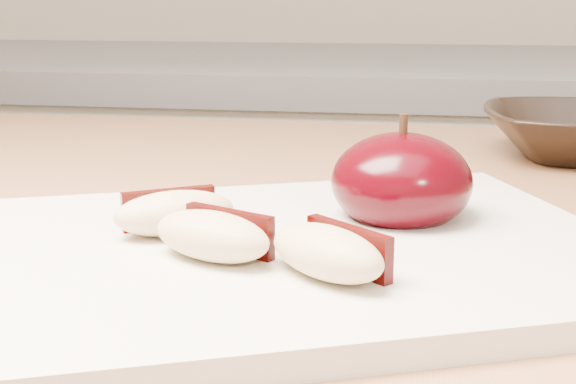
# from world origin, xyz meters

# --- Properties ---
(back_cabinet) EXTENTS (2.40, 0.62, 0.94)m
(back_cabinet) POSITION_xyz_m (0.00, 1.20, 0.47)
(back_cabinet) COLOR silver
(back_cabinet) RESTS_ON ground
(cutting_board) EXTENTS (0.40, 0.35, 0.01)m
(cutting_board) POSITION_xyz_m (0.06, 0.37, 0.91)
(cutting_board) COLOR silver
(cutting_board) RESTS_ON island_counter
(apple_half) EXTENTS (0.09, 0.09, 0.06)m
(apple_half) POSITION_xyz_m (0.11, 0.42, 0.93)
(apple_half) COLOR black
(apple_half) RESTS_ON cutting_board
(apple_wedge_a) EXTENTS (0.07, 0.06, 0.02)m
(apple_wedge_a) POSITION_xyz_m (-0.00, 0.37, 0.92)
(apple_wedge_a) COLOR #D7B888
(apple_wedge_a) RESTS_ON cutting_board
(apple_wedge_b) EXTENTS (0.07, 0.05, 0.02)m
(apple_wedge_b) POSITION_xyz_m (0.03, 0.34, 0.92)
(apple_wedge_b) COLOR #D7B888
(apple_wedge_b) RESTS_ON cutting_board
(apple_wedge_c) EXTENTS (0.07, 0.06, 0.02)m
(apple_wedge_c) POSITION_xyz_m (0.08, 0.32, 0.92)
(apple_wedge_c) COLOR #D7B888
(apple_wedge_c) RESTS_ON cutting_board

